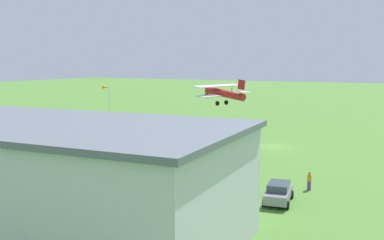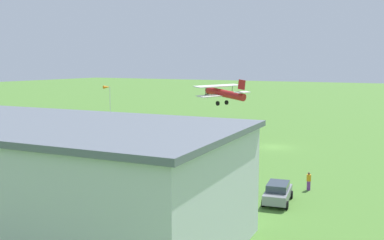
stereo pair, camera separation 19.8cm
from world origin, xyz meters
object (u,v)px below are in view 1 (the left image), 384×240
person_crossing_taxiway (103,152)px  windsock (107,90)px  person_near_hangar_door (241,187)px  biplane (223,93)px  hangar (28,175)px  car_grey (279,192)px  car_black (29,152)px  person_walking_on_apron (229,182)px  person_at_fence_line (109,160)px  person_by_parked_cars (309,181)px  car_green (71,159)px

person_crossing_taxiway → windsock: bearing=-52.2°
person_crossing_taxiway → windsock: windsock is taller
person_near_hangar_door → biplane: bearing=-62.4°
hangar → car_grey: size_ratio=6.51×
car_black → person_near_hangar_door: bearing=176.2°
biplane → person_near_hangar_door: 26.99m
person_crossing_taxiway → windsock: size_ratio=0.25×
windsock → biplane: bearing=163.9°
person_walking_on_apron → person_at_fence_line: bearing=-9.2°
person_crossing_taxiway → person_near_hangar_door: (-19.24, 5.79, -0.06)m
person_walking_on_apron → person_crossing_taxiway: (17.88, -5.16, -0.03)m
car_grey → person_at_fence_line: person_at_fence_line is taller
hangar → biplane: 36.85m
biplane → person_at_fence_line: size_ratio=5.44×
car_black → person_crossing_taxiway: size_ratio=2.46×
person_crossing_taxiway → person_by_parked_cars: bearing=177.1°
hangar → car_green: size_ratio=6.94×
biplane → windsock: size_ratio=1.31×
car_black → person_crossing_taxiway: bearing=-150.7°
hangar → person_crossing_taxiway: hangar is taller
person_at_fence_line → person_by_parked_cars: bearing=-175.7°
car_green → person_at_fence_line: bearing=-155.0°
car_grey → biplane: bearing=-56.7°
hangar → person_at_fence_line: size_ratio=17.68×
hangar → person_by_parked_cars: 23.01m
hangar → person_walking_on_apron: (-8.34, -13.93, -2.77)m
person_crossing_taxiway → person_near_hangar_door: size_ratio=1.07×
car_grey → car_black: car_black is taller
car_black → person_near_hangar_door: (-26.47, 1.74, -0.07)m
person_crossing_taxiway → person_at_fence_line: 4.16m
biplane → person_by_parked_cars: 25.79m
hangar → car_black: size_ratio=6.90×
car_grey → person_near_hangar_door: 3.20m
windsock → person_walking_on_apron: bearing=141.0°
person_by_parked_cars → person_at_fence_line: person_at_fence_line is taller
person_by_parked_cars → person_near_hangar_door: 6.41m
person_crossing_taxiway → car_green: bearing=82.8°
car_grey → person_walking_on_apron: bearing=-8.8°
car_green → person_at_fence_line: 4.05m
car_grey → person_by_parked_cars: car_grey is taller
car_green → person_walking_on_apron: (-18.45, 0.68, 0.06)m
person_walking_on_apron → person_at_fence_line: 14.98m
hangar → car_green: bearing=-55.3°
person_near_hangar_door → windsock: (38.82, -31.01, 5.20)m
hangar → car_grey: bearing=-134.3°
person_by_parked_cars → person_walking_on_apron: person_walking_on_apron is taller
car_grey → car_black: size_ratio=1.06×
person_crossing_taxiway → hangar: bearing=116.5°
biplane → person_crossing_taxiway: size_ratio=5.21×
hangar → person_near_hangar_door: (-9.70, -13.31, -2.87)m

